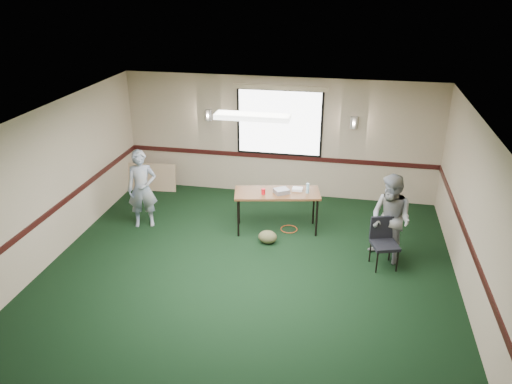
% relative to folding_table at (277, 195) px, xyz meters
% --- Properties ---
extents(ground, '(8.00, 8.00, 0.00)m').
position_rel_folding_table_xyz_m(ground, '(-0.24, -2.21, -0.76)').
color(ground, black).
rests_on(ground, ground).
extents(room_shell, '(8.00, 8.02, 8.00)m').
position_rel_folding_table_xyz_m(room_shell, '(-0.24, -0.08, 0.82)').
color(room_shell, tan).
rests_on(room_shell, ground).
extents(folding_table, '(1.74, 0.97, 0.82)m').
position_rel_folding_table_xyz_m(folding_table, '(0.00, 0.00, 0.00)').
color(folding_table, '#4F2C16').
rests_on(folding_table, ground).
extents(projector, '(0.34, 0.33, 0.09)m').
position_rel_folding_table_xyz_m(projector, '(0.09, -0.04, 0.10)').
color(projector, gray).
rests_on(projector, folding_table).
extents(game_console, '(0.20, 0.16, 0.05)m').
position_rel_folding_table_xyz_m(game_console, '(0.38, 0.16, 0.08)').
color(game_console, white).
rests_on(game_console, folding_table).
extents(red_cup, '(0.08, 0.08, 0.11)m').
position_rel_folding_table_xyz_m(red_cup, '(-0.25, -0.15, 0.12)').
color(red_cup, red).
rests_on(red_cup, folding_table).
extents(water_bottle, '(0.06, 0.06, 0.20)m').
position_rel_folding_table_xyz_m(water_bottle, '(0.58, 0.07, 0.16)').
color(water_bottle, '#8BC9E4').
rests_on(water_bottle, folding_table).
extents(duffel_bag, '(0.39, 0.31, 0.25)m').
position_rel_folding_table_xyz_m(duffel_bag, '(-0.08, -0.56, -0.64)').
color(duffel_bag, brown).
rests_on(duffel_bag, ground).
extents(cable_coil, '(0.40, 0.40, 0.02)m').
position_rel_folding_table_xyz_m(cable_coil, '(0.25, 0.05, -0.75)').
color(cable_coil, '#CD4919').
rests_on(cable_coil, ground).
extents(folded_table, '(1.27, 0.29, 0.64)m').
position_rel_folding_table_xyz_m(folded_table, '(-3.24, 1.39, -0.44)').
color(folded_table, tan).
rests_on(folded_table, ground).
extents(conference_chair, '(0.54, 0.55, 0.88)m').
position_rel_folding_table_xyz_m(conference_chair, '(2.01, -0.90, -0.25)').
color(conference_chair, black).
rests_on(conference_chair, ground).
extents(person_left, '(0.68, 0.55, 1.59)m').
position_rel_folding_table_xyz_m(person_left, '(-2.66, -0.31, 0.03)').
color(person_left, '#435E93').
rests_on(person_left, ground).
extents(person_right, '(0.99, 0.98, 1.61)m').
position_rel_folding_table_xyz_m(person_right, '(2.11, -0.73, 0.04)').
color(person_right, '#6D81AA').
rests_on(person_right, ground).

